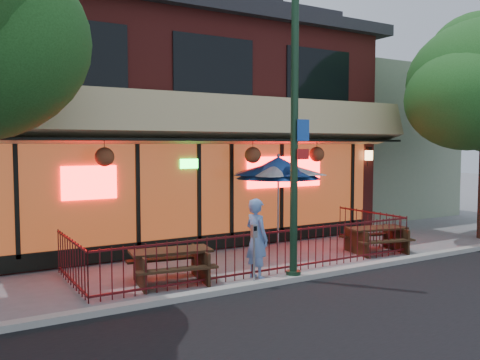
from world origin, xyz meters
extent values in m
plane|color=gray|center=(0.00, 0.00, 0.00)|extent=(80.00, 80.00, 0.00)
cube|color=#999993|center=(0.00, -0.50, 0.06)|extent=(80.00, 0.25, 0.12)
cube|color=maroon|center=(0.00, 7.20, 3.25)|extent=(12.00, 8.00, 6.50)
cube|color=#59230F|center=(0.00, 3.18, 1.65)|extent=(11.00, 0.06, 2.60)
cube|color=#FF0C0C|center=(2.30, 3.10, 2.10)|extent=(2.60, 0.04, 0.90)
cube|color=#FF0C0C|center=(-3.40, 3.10, 2.00)|extent=(1.30, 0.04, 0.80)
cube|color=tan|center=(0.00, 2.70, 3.55)|extent=(12.20, 1.33, 1.26)
cube|color=black|center=(-3.60, 3.18, 5.00)|extent=(2.40, 0.06, 1.60)
cube|color=black|center=(0.00, 3.18, 5.00)|extent=(2.40, 0.06, 1.60)
cube|color=black|center=(3.60, 3.18, 5.00)|extent=(2.40, 0.06, 1.60)
cube|color=black|center=(0.00, 3.15, 0.25)|extent=(11.00, 0.12, 0.40)
cube|color=#FFC672|center=(5.60, 3.02, 2.55)|extent=(0.18, 0.18, 0.32)
cube|color=gray|center=(9.00, 7.70, 3.00)|extent=(6.00, 7.00, 6.00)
cube|color=#490F13|center=(0.00, 0.20, 0.95)|extent=(8.40, 0.04, 0.04)
cube|color=#490F13|center=(0.00, 0.20, 0.12)|extent=(8.40, 0.04, 0.04)
cube|color=#490F13|center=(-4.20, 1.50, 0.95)|extent=(0.04, 2.60, 0.04)
cube|color=#490F13|center=(4.20, 1.50, 0.95)|extent=(0.04, 2.60, 0.04)
cylinder|color=#490F13|center=(0.00, 0.20, 0.50)|extent=(0.02, 0.02, 1.00)
cylinder|color=#16321F|center=(0.00, -0.40, 3.50)|extent=(0.16, 0.16, 7.00)
cylinder|color=#16321F|center=(0.00, -0.40, 0.10)|extent=(0.32, 0.32, 0.20)
cube|color=#194CB2|center=(0.12, -0.55, 3.20)|extent=(0.30, 0.02, 0.45)
cube|color=red|center=(0.12, -0.55, 2.70)|extent=(0.30, 0.02, 0.22)
cube|color=#332012|center=(-3.00, 0.80, 0.34)|extent=(0.24, 1.20, 0.69)
cube|color=#332012|center=(-1.72, 0.60, 0.34)|extent=(0.24, 1.20, 0.69)
cube|color=#332012|center=(-2.36, 0.70, 0.69)|extent=(1.76, 0.94, 0.06)
cube|color=#332012|center=(-2.44, 0.20, 0.41)|extent=(1.69, 0.51, 0.05)
cube|color=#332012|center=(-2.28, 1.20, 0.41)|extent=(1.69, 0.51, 0.05)
cube|color=#332111|center=(2.99, 0.83, 0.33)|extent=(0.29, 1.14, 0.66)
cube|color=#332111|center=(4.21, 0.57, 0.33)|extent=(0.29, 1.14, 0.66)
cube|color=#332111|center=(3.60, 0.70, 0.66)|extent=(1.70, 0.99, 0.05)
cube|color=#332111|center=(3.50, 0.22, 0.39)|extent=(1.61, 0.58, 0.04)
cube|color=#332111|center=(3.70, 1.18, 0.39)|extent=(1.61, 0.58, 0.04)
cylinder|color=gray|center=(1.57, 2.40, 1.22)|extent=(0.06, 0.06, 2.43)
cone|color=navy|center=(1.57, 2.40, 2.27)|extent=(2.32, 2.32, 0.61)
sphere|color=gray|center=(1.57, 2.40, 2.60)|extent=(0.11, 0.11, 0.11)
imported|color=#6489C9|center=(-0.61, 0.10, 0.87)|extent=(0.49, 0.68, 1.75)
cylinder|color=#96999E|center=(-1.00, -0.40, 0.52)|extent=(0.05, 0.05, 1.03)
cube|color=#96999E|center=(-1.00, -0.40, 1.15)|extent=(0.11, 0.10, 0.26)
cube|color=black|center=(-1.00, -0.45, 1.20)|extent=(0.08, 0.01, 0.09)
camera|label=1|loc=(-6.48, -9.01, 2.90)|focal=38.00mm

